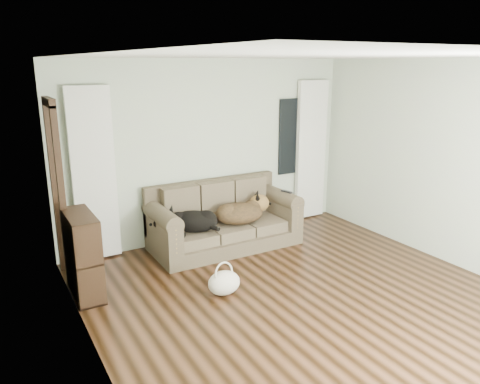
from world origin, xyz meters
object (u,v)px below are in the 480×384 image
sofa (225,216)px  dog_black_lab (191,222)px  tote_bag (224,281)px  bookshelf (83,253)px  dog_shepherd (241,213)px

sofa → dog_black_lab: 0.55m
sofa → dog_black_lab: bearing=-173.9°
tote_bag → bookshelf: (-1.36, 0.79, 0.34)m
bookshelf → dog_black_lab: bearing=14.3°
dog_shepherd → bookshelf: bookshelf is taller
dog_shepherd → tote_bag: 1.52m
sofa → dog_shepherd: 0.24m
dog_black_lab → bookshelf: bearing=-128.4°
sofa → bookshelf: size_ratio=2.16×
dog_shepherd → sofa: bearing=-10.7°
tote_bag → sofa: bearing=61.6°
sofa → dog_black_lab: sofa is taller
dog_shepherd → tote_bag: size_ratio=1.92×
dog_black_lab → tote_bag: size_ratio=1.74×
sofa → tote_bag: (-0.69, -1.27, -0.29)m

